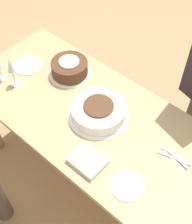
# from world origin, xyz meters

# --- Properties ---
(ground_plane) EXTENTS (12.00, 12.00, 0.00)m
(ground_plane) POSITION_xyz_m (0.00, 0.00, 0.00)
(ground_plane) COLOR #A87F56
(dining_table) EXTENTS (1.69, 0.73, 0.74)m
(dining_table) POSITION_xyz_m (0.00, 0.00, 0.62)
(dining_table) COLOR tan
(dining_table) RESTS_ON ground_plane
(cake_center_white) EXTENTS (0.34, 0.34, 0.09)m
(cake_center_white) POSITION_xyz_m (-0.00, -0.02, 0.78)
(cake_center_white) COLOR white
(cake_center_white) RESTS_ON dining_table
(cake_front_chocolate) EXTENTS (0.27, 0.27, 0.10)m
(cake_front_chocolate) POSITION_xyz_m (0.36, -0.16, 0.79)
(cake_front_chocolate) COLOR white
(cake_front_chocolate) RESTS_ON dining_table
(wine_glass_far) EXTENTS (0.06, 0.06, 0.20)m
(wine_glass_far) POSITION_xyz_m (0.55, 0.13, 0.88)
(wine_glass_far) COLOR silver
(wine_glass_far) RESTS_ON dining_table
(dessert_plate_left) EXTENTS (0.16, 0.16, 0.01)m
(dessert_plate_left) POSITION_xyz_m (-0.39, 0.21, 0.74)
(dessert_plate_left) COLOR white
(dessert_plate_left) RESTS_ON dining_table
(dessert_plate_right) EXTENTS (0.18, 0.18, 0.01)m
(dessert_plate_right) POSITION_xyz_m (0.61, -0.02, 0.74)
(dessert_plate_right) COLOR white
(dessert_plate_right) RESTS_ON dining_table
(fork_pile) EXTENTS (0.18, 0.06, 0.01)m
(fork_pile) POSITION_xyz_m (-0.47, -0.07, 0.75)
(fork_pile) COLOR silver
(fork_pile) RESTS_ON dining_table
(napkin_stack) EXTENTS (0.17, 0.14, 0.03)m
(napkin_stack) POSITION_xyz_m (-0.16, 0.24, 0.76)
(napkin_stack) COLOR silver
(napkin_stack) RESTS_ON dining_table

